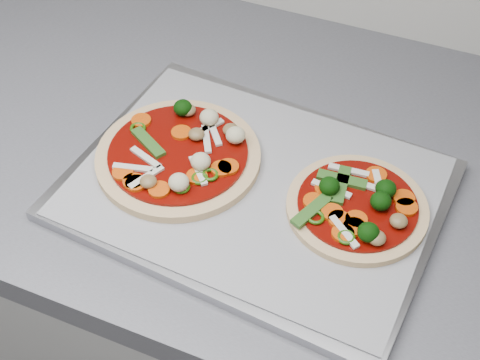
% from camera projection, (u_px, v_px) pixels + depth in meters
% --- Properties ---
extents(base_cabinet, '(3.60, 0.60, 0.86)m').
position_uv_depth(base_cabinet, '(185.00, 306.00, 1.24)').
color(base_cabinet, '#B6B6B4').
rests_on(base_cabinet, ground).
extents(countertop, '(3.60, 0.60, 0.04)m').
position_uv_depth(countertop, '(165.00, 128.00, 0.90)').
color(countertop, slate).
rests_on(countertop, base_cabinet).
extents(baking_tray, '(0.45, 0.35, 0.01)m').
position_uv_depth(baking_tray, '(254.00, 190.00, 0.79)').
color(baking_tray, '#98989D').
rests_on(baking_tray, countertop).
extents(parchment, '(0.42, 0.32, 0.00)m').
position_uv_depth(parchment, '(254.00, 186.00, 0.79)').
color(parchment, gray).
rests_on(parchment, baking_tray).
extents(pizza_left, '(0.21, 0.21, 0.03)m').
position_uv_depth(pizza_left, '(180.00, 154.00, 0.81)').
color(pizza_left, tan).
rests_on(pizza_left, parchment).
extents(pizza_right, '(0.17, 0.17, 0.03)m').
position_uv_depth(pizza_right, '(358.00, 206.00, 0.75)').
color(pizza_right, tan).
rests_on(pizza_right, parchment).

